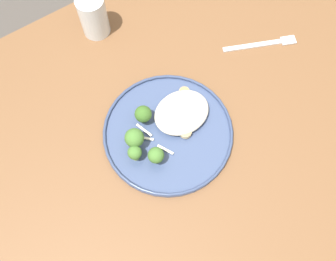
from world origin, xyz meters
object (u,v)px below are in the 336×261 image
seared_scallop_tiny_bay (194,104)px  seared_scallop_tilted_round (194,119)px  seared_scallop_left_edge (186,132)px  broccoli_floret_rear_charred (156,156)px  broccoli_floret_tall_stalk (134,138)px  broccoli_floret_left_leaning (135,153)px  water_glass (94,18)px  broccoli_floret_near_rim (143,114)px  seared_scallop_rear_pale (180,118)px  seared_scallop_large_seared (175,102)px  dinner_plate (168,132)px  dinner_fork (262,44)px  seared_scallop_front_small (180,109)px  seared_scallop_on_noodles (184,92)px

seared_scallop_tiny_bay → seared_scallop_tilted_round: bearing=54.0°
seared_scallop_left_edge → broccoli_floret_rear_charred: 0.09m
seared_scallop_tilted_round → broccoli_floret_tall_stalk: size_ratio=0.46×
broccoli_floret_left_leaning → water_glass: 0.36m
seared_scallop_left_edge → broccoli_floret_near_rim: broccoli_floret_near_rim is taller
broccoli_floret_rear_charred → seared_scallop_rear_pale: bearing=-152.3°
broccoli_floret_rear_charred → water_glass: bearing=-99.8°
seared_scallop_rear_pale → seared_scallop_tilted_round: (-0.03, 0.02, -0.00)m
seared_scallop_left_edge → broccoli_floret_left_leaning: broccoli_floret_left_leaning is taller
seared_scallop_tiny_bay → seared_scallop_large_seared: bearing=-38.2°
dinner_plate → seared_scallop_rear_pale: 0.04m
seared_scallop_tilted_round → dinner_fork: bearing=-163.5°
seared_scallop_tiny_bay → broccoli_floret_tall_stalk: broccoli_floret_tall_stalk is taller
dinner_plate → broccoli_floret_rear_charred: (0.06, 0.04, 0.03)m
seared_scallop_front_small → seared_scallop_tilted_round: bearing=107.7°
seared_scallop_left_edge → dinner_plate: bearing=-40.4°
seared_scallop_tiny_bay → seared_scallop_left_edge: bearing=39.5°
seared_scallop_on_noodles → water_glass: 0.29m
seared_scallop_large_seared → seared_scallop_tilted_round: size_ratio=0.94×
seared_scallop_front_small → seared_scallop_tiny_bay: size_ratio=1.01×
seared_scallop_left_edge → seared_scallop_front_small: seared_scallop_front_small is taller
seared_scallop_on_noodles → seared_scallop_tiny_bay: bearing=93.5°
dinner_plate → broccoli_floret_rear_charred: 0.08m
seared_scallop_on_noodles → broccoli_floret_tall_stalk: bearing=15.3°
seared_scallop_large_seared → dinner_fork: (-0.28, -0.02, -0.02)m
seared_scallop_tilted_round → broccoli_floret_near_rim: 0.11m
dinner_plate → seared_scallop_front_small: 0.06m
seared_scallop_rear_pale → seared_scallop_on_noodles: seared_scallop_on_noodles is taller
broccoli_floret_tall_stalk → broccoli_floret_near_rim: bearing=-139.3°
dinner_plate → dinner_fork: 0.34m
seared_scallop_large_seared → seared_scallop_front_small: (-0.00, 0.02, 0.00)m
broccoli_floret_near_rim → water_glass: water_glass is taller
seared_scallop_on_noodles → broccoli_floret_near_rim: (0.11, 0.00, 0.02)m
dinner_plate → seared_scallop_tilted_round: (-0.06, 0.01, 0.01)m
seared_scallop_left_edge → seared_scallop_large_seared: bearing=-106.2°
seared_scallop_tiny_bay → broccoli_floret_left_leaning: bearing=10.3°
seared_scallop_tilted_round → seared_scallop_on_noodles: 0.07m
seared_scallop_tiny_bay → water_glass: water_glass is taller
seared_scallop_front_small → broccoli_floret_near_rim: broccoli_floret_near_rim is taller
dinner_plate → broccoli_floret_tall_stalk: (0.08, -0.01, 0.04)m
dinner_plate → seared_scallop_tiny_bay: size_ratio=12.89×
seared_scallop_on_noodles → dinner_fork: (-0.25, -0.01, -0.02)m
seared_scallop_front_small → broccoli_floret_near_rim: 0.09m
seared_scallop_tilted_round → broccoli_floret_tall_stalk: broccoli_floret_tall_stalk is taller
seared_scallop_large_seared → seared_scallop_tilted_round: 0.06m
seared_scallop_tiny_bay → seared_scallop_on_noodles: bearing=-86.5°
seared_scallop_tilted_round → dinner_fork: size_ratio=0.16×
broccoli_floret_near_rim → seared_scallop_large_seared: bearing=176.0°
seared_scallop_on_noodles → broccoli_floret_rear_charred: size_ratio=0.47×
seared_scallop_left_edge → broccoli_floret_left_leaning: bearing=-6.7°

